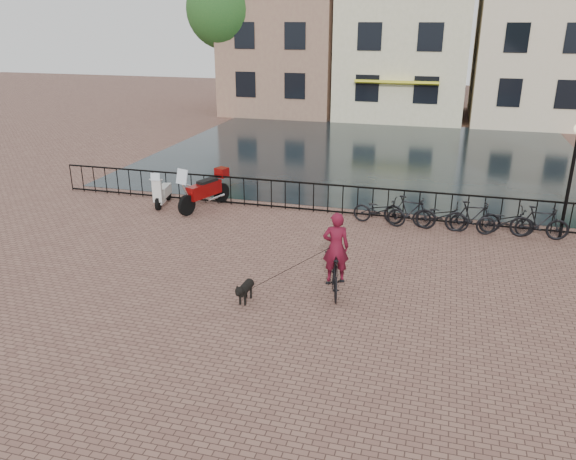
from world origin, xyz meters
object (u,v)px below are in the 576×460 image
(dog, at_px, (245,291))
(scooter, at_px, (162,186))
(lamp_post, at_px, (574,161))
(cyclist, at_px, (335,258))
(motorcycle, at_px, (204,186))

(dog, relative_size, scooter, 0.55)
(lamp_post, xyz_separation_m, scooter, (-12.99, -0.29, -1.70))
(cyclist, relative_size, motorcycle, 1.01)
(motorcycle, distance_m, scooter, 1.59)
(cyclist, bearing_deg, motorcycle, -55.79)
(cyclist, bearing_deg, dog, 13.83)
(lamp_post, bearing_deg, cyclist, -137.38)
(lamp_post, relative_size, cyclist, 1.45)
(dog, height_order, motorcycle, motorcycle)
(scooter, bearing_deg, motorcycle, -9.63)
(motorcycle, xyz_separation_m, scooter, (-1.58, -0.02, -0.14))
(lamp_post, distance_m, dog, 10.23)
(scooter, bearing_deg, cyclist, -45.52)
(motorcycle, relative_size, scooter, 1.56)
(lamp_post, height_order, motorcycle, lamp_post)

